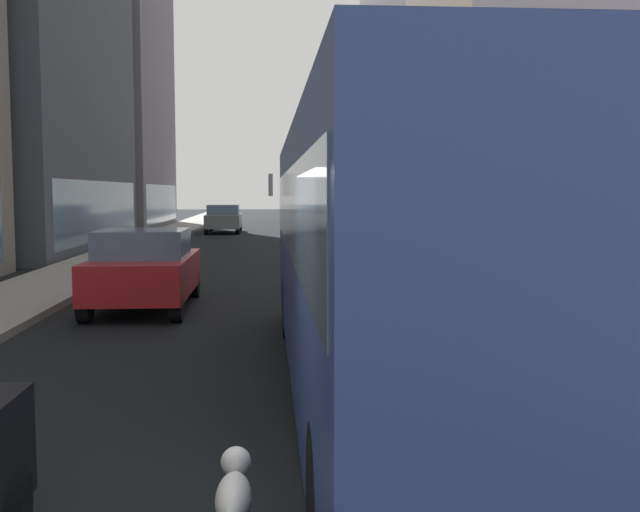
# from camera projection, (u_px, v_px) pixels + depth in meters

# --- Properties ---
(ground_plane) EXTENTS (120.00, 120.00, 0.00)m
(ground_plane) POSITION_uv_depth(u_px,v_px,m) (273.00, 236.00, 39.88)
(ground_plane) COLOR black
(sidewalk_left) EXTENTS (2.40, 110.00, 0.15)m
(sidewalk_left) POSITION_uv_depth(u_px,v_px,m) (165.00, 235.00, 39.47)
(sidewalk_left) COLOR #9E9991
(sidewalk_left) RESTS_ON ground
(sidewalk_right) EXTENTS (2.40, 110.00, 0.15)m
(sidewalk_right) POSITION_uv_depth(u_px,v_px,m) (379.00, 234.00, 40.27)
(sidewalk_right) COLOR #ADA89E
(sidewalk_right) RESTS_ON ground
(building_right_far) EXTENTS (9.24, 20.83, 26.37)m
(building_right_far) POSITION_uv_depth(u_px,v_px,m) (445.00, 33.00, 51.13)
(building_right_far) COLOR slate
(building_right_far) RESTS_ON ground
(transit_bus) EXTENTS (2.78, 11.53, 3.05)m
(transit_bus) POSITION_uv_depth(u_px,v_px,m) (400.00, 244.00, 8.60)
(transit_bus) COLOR #33478C
(transit_bus) RESTS_ON ground
(car_grey_wagon) EXTENTS (1.93, 4.55, 1.62)m
(car_grey_wagon) POSITION_uv_depth(u_px,v_px,m) (224.00, 219.00, 42.95)
(car_grey_wagon) COLOR slate
(car_grey_wagon) RESTS_ON ground
(car_red_coupe) EXTENTS (1.86, 4.12, 1.62)m
(car_red_coupe) POSITION_uv_depth(u_px,v_px,m) (145.00, 269.00, 15.15)
(car_red_coupe) COLOR red
(car_red_coupe) RESTS_ON ground
(dalmatian_dog) EXTENTS (0.22, 0.96, 0.72)m
(dalmatian_dog) POSITION_uv_depth(u_px,v_px,m) (234.00, 497.00, 4.59)
(dalmatian_dog) COLOR white
(dalmatian_dog) RESTS_ON ground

